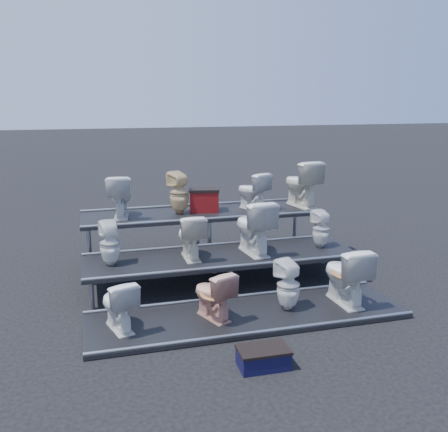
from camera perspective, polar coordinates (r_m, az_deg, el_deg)
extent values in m
plane|color=black|center=(7.90, -0.24, -7.69)|extent=(80.00, 80.00, 0.00)
cube|color=black|center=(6.74, 2.69, -11.31)|extent=(4.20, 1.20, 0.06)
cube|color=black|center=(7.82, -0.24, -6.12)|extent=(4.20, 1.20, 0.46)
cube|color=black|center=(8.96, -2.40, -2.21)|extent=(4.20, 1.20, 0.86)
imported|color=silver|center=(6.32, -12.00, -9.84)|extent=(0.53, 0.71, 0.65)
imported|color=tan|center=(6.48, -1.27, -8.92)|extent=(0.57, 0.73, 0.65)
imported|color=silver|center=(6.78, 7.35, -7.84)|extent=(0.38, 0.38, 0.68)
imported|color=silver|center=(7.11, 13.70, -6.51)|extent=(0.48, 0.82, 0.82)
imported|color=silver|center=(7.41, -12.91, -3.07)|extent=(0.33, 0.33, 0.65)
imported|color=silver|center=(7.54, -3.86, -2.31)|extent=(0.39, 0.68, 0.69)
imported|color=silver|center=(7.77, 3.38, -1.19)|extent=(0.56, 0.89, 0.86)
imported|color=silver|center=(8.23, 11.04, -1.46)|extent=(0.32, 0.32, 0.61)
imported|color=silver|center=(8.58, -11.81, 2.25)|extent=(0.49, 0.76, 0.72)
imported|color=#D5BA83|center=(8.70, -5.15, 2.66)|extent=(0.44, 0.44, 0.73)
imported|color=silver|center=(9.03, 3.25, 2.90)|extent=(0.61, 0.76, 0.67)
imported|color=silver|center=(9.36, 8.82, 3.72)|extent=(0.59, 0.90, 0.86)
cube|color=maroon|center=(8.90, -2.29, 1.73)|extent=(0.57, 0.49, 0.36)
cube|color=black|center=(5.62, 4.51, -15.96)|extent=(0.54, 0.33, 0.19)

